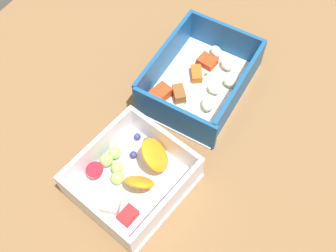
% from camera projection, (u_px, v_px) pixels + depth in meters
% --- Properties ---
extents(table_surface, '(0.80, 0.80, 0.02)m').
position_uv_depth(table_surface, '(174.00, 133.00, 0.64)').
color(table_surface, brown).
rests_on(table_surface, ground).
extents(pasta_container, '(0.19, 0.14, 0.06)m').
position_uv_depth(pasta_container, '(199.00, 81.00, 0.65)').
color(pasta_container, white).
rests_on(pasta_container, table_surface).
extents(fruit_bowl, '(0.16, 0.15, 0.05)m').
position_uv_depth(fruit_bowl, '(132.00, 177.00, 0.57)').
color(fruit_bowl, white).
rests_on(fruit_bowl, table_surface).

